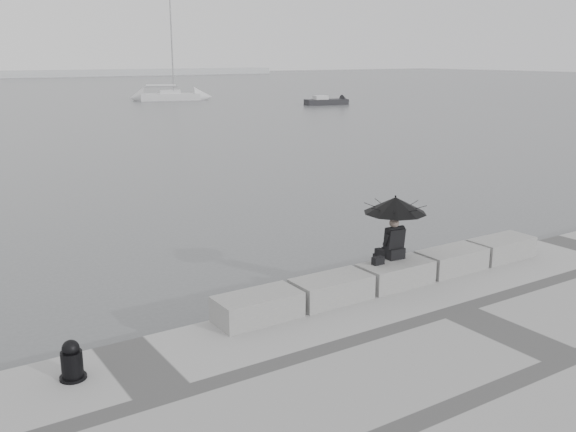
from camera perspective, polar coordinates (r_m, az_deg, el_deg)
ground at (r=14.44m, az=8.20°, el=-7.43°), size 360.00×360.00×0.00m
stone_block_far_left at (r=11.96m, az=-2.72°, el=-8.10°), size 1.60×0.80×0.50m
stone_block_left at (r=12.84m, az=3.88°, el=-6.52°), size 1.60×0.80×0.50m
stone_block_centre at (r=13.87m, az=9.53°, el=-5.09°), size 1.60×0.80×0.50m
stone_block_right at (r=15.02m, az=14.34°, el=-3.84°), size 1.60×0.80×0.50m
stone_block_far_right at (r=16.27m, az=18.43°, el=-2.74°), size 1.60×0.80×0.50m
seated_person at (r=13.81m, az=9.51°, el=0.41°), size 1.35×1.35×1.39m
bag at (r=13.60m, az=8.01°, el=-3.96°), size 0.25×0.14×0.16m
mooring_bollard at (r=10.42m, az=-18.65°, el=-12.27°), size 0.40×0.40×0.64m
sailboat_right at (r=78.79m, az=-10.42°, el=10.47°), size 7.30×4.56×12.90m
small_motorboat at (r=70.59m, az=3.42°, el=10.10°), size 4.89×2.59×1.10m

